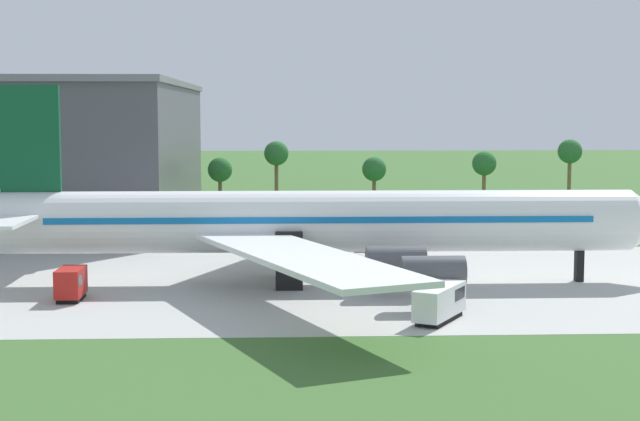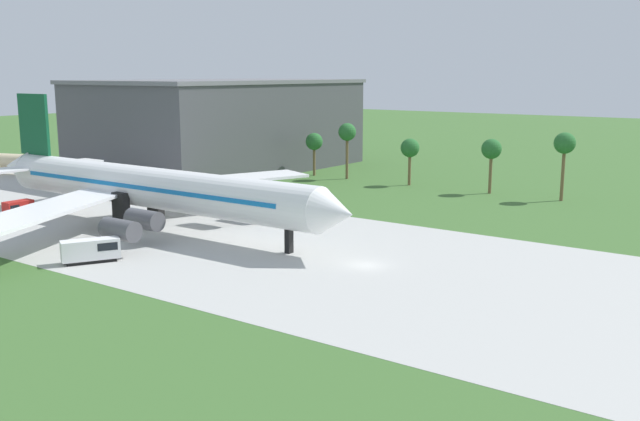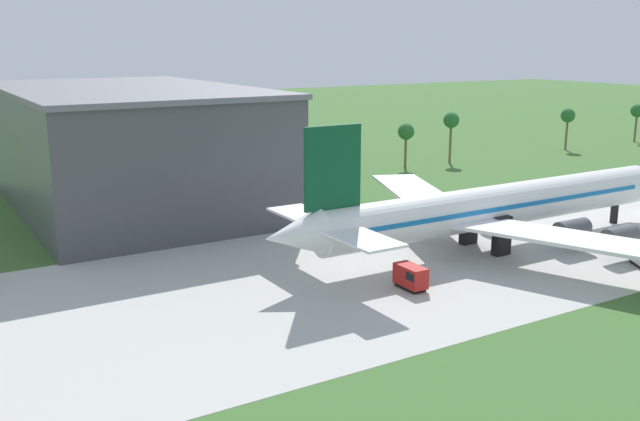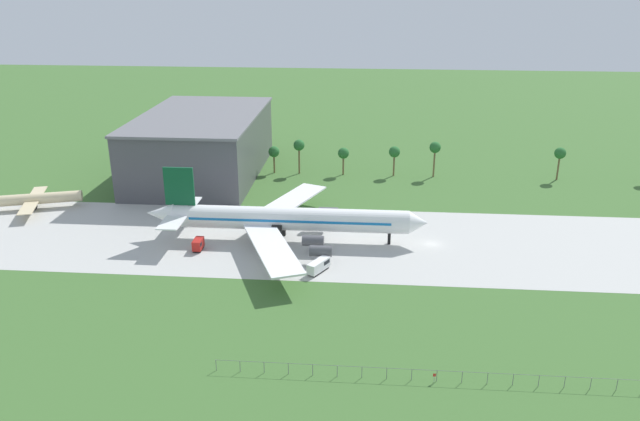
% 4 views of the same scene
% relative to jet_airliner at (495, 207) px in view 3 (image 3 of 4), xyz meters
% --- Properties ---
extents(jet_airliner, '(68.84, 60.31, 18.12)m').
position_rel_jet_airliner_xyz_m(jet_airliner, '(0.00, 0.00, 0.00)').
color(jet_airliner, white).
rests_on(jet_airliner, ground_plane).
extents(fuel_truck, '(2.04, 4.10, 2.73)m').
position_rel_jet_airliner_xyz_m(fuel_truck, '(-19.82, -7.39, -4.21)').
color(fuel_truck, black).
rests_on(fuel_truck, ground_plane).
extents(terminal_building, '(36.72, 61.20, 19.85)m').
position_rel_jet_airliner_xyz_m(terminal_building, '(-33.95, 52.02, 4.27)').
color(terminal_building, '#47474C').
rests_on(terminal_building, ground_plane).
extents(palm_tree_row, '(122.46, 3.60, 11.59)m').
position_rel_jet_airliner_xyz_m(palm_tree_row, '(36.40, 55.16, 2.55)').
color(palm_tree_row, brown).
rests_on(palm_tree_row, ground_plane).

